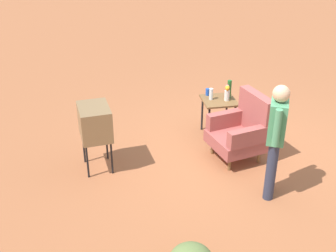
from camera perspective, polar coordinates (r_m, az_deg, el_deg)
The scene contains 10 objects.
ground_plane at distance 7.02m, azimuth 9.21°, elevation -3.94°, with size 60.00×60.00×0.00m, color #A05B38.
armchair at distance 6.77m, azimuth 9.93°, elevation -0.43°, with size 0.92×0.94×1.06m.
side_table at distance 7.36m, azimuth 6.78°, elevation 2.79°, with size 0.56×0.56×0.67m.
tv_on_stand at distance 6.34m, azimuth -9.72°, elevation 0.48°, with size 0.65×0.51×1.03m.
person_standing at distance 5.76m, azimuth 14.18°, elevation -1.21°, with size 0.52×0.35×1.64m.
soda_can_blue at distance 7.45m, azimuth 5.29°, elevation 4.55°, with size 0.07×0.07×0.12m, color blue.
bottle_wine_green at distance 7.34m, azimuth 8.17°, elevation 4.87°, with size 0.07×0.07×0.32m, color #1E5623.
soda_can_red at distance 7.46m, azimuth 7.81°, elevation 4.44°, with size 0.07×0.07×0.12m, color red.
bottle_short_clear at distance 7.27m, azimuth 5.77°, elevation 4.27°, with size 0.06×0.06×0.20m, color silver.
flower_vase at distance 7.25m, azimuth 7.90°, elevation 4.50°, with size 0.15×0.10×0.27m.
Camera 1 is at (5.61, -2.15, 3.63)m, focal length 45.66 mm.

